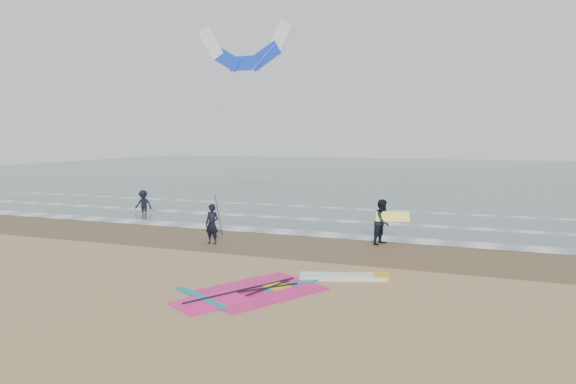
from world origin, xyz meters
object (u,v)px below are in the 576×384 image
(person_standing, at_px, (212,224))
(person_walking, at_px, (383,222))
(windsurf_rig, at_px, (284,287))
(surf_kite, at_px, (244,52))
(person_wading, at_px, (143,198))

(person_standing, distance_m, person_walking, 6.79)
(windsurf_rig, bearing_deg, person_walking, 77.20)
(person_walking, xyz_separation_m, surf_kite, (-9.07, 6.59, 8.07))
(person_standing, height_order, person_walking, person_walking)
(surf_kite, bearing_deg, person_wading, -153.46)
(person_standing, bearing_deg, windsurf_rig, -38.89)
(person_standing, bearing_deg, surf_kite, 111.78)
(person_wading, distance_m, surf_kite, 10.01)
(person_standing, distance_m, surf_kite, 12.40)
(windsurf_rig, relative_size, surf_kite, 0.58)
(person_wading, height_order, surf_kite, surf_kite)
(person_standing, relative_size, person_walking, 0.89)
(surf_kite, bearing_deg, windsurf_rig, -61.08)
(person_wading, bearing_deg, windsurf_rig, -46.37)
(surf_kite, bearing_deg, person_walking, -36.02)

